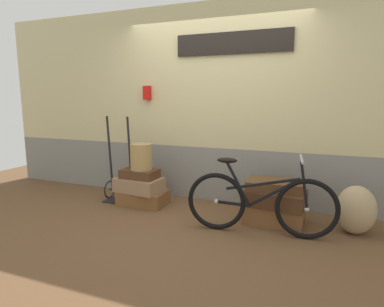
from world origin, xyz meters
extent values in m
cube|color=brown|center=(0.00, 0.00, -0.03)|extent=(9.13, 5.20, 0.06)
cube|color=gray|center=(0.00, 0.85, 0.38)|extent=(7.13, 0.20, 0.76)
cube|color=#CCBC84|center=(0.00, 0.85, 1.74)|extent=(7.13, 0.20, 1.96)
cube|color=black|center=(0.26, 0.73, 2.16)|extent=(1.54, 0.04, 0.28)
cube|color=red|center=(-1.00, 0.71, 1.53)|extent=(0.10, 0.08, 0.20)
cube|color=brown|center=(-0.84, 0.24, 0.09)|extent=(0.65, 0.45, 0.19)
cube|color=#937051|center=(-0.87, 0.20, 0.28)|extent=(0.67, 0.46, 0.19)
cube|color=#4C2D19|center=(-0.86, 0.20, 0.44)|extent=(0.50, 0.32, 0.12)
cube|color=brown|center=(0.95, 0.22, 0.11)|extent=(0.68, 0.48, 0.22)
cube|color=#4C2D19|center=(0.96, 0.18, 0.31)|extent=(0.70, 0.49, 0.18)
cube|color=brown|center=(0.93, 0.22, 0.46)|extent=(0.66, 0.43, 0.11)
cylinder|color=#A8844C|center=(-0.84, 0.21, 0.67)|extent=(0.29, 0.29, 0.35)
torus|color=black|center=(-1.43, 0.30, 0.13)|extent=(0.02, 0.26, 0.26)
torus|color=black|center=(-1.04, 0.30, 0.13)|extent=(0.02, 0.26, 0.26)
cylinder|color=black|center=(-1.24, 0.30, 0.13)|extent=(0.39, 0.02, 0.02)
cylinder|color=black|center=(-1.40, 0.30, 0.67)|extent=(0.03, 0.10, 1.07)
cylinder|color=black|center=(-1.07, 0.30, 0.67)|extent=(0.03, 0.10, 1.07)
cube|color=black|center=(-1.24, 0.19, 0.01)|extent=(0.35, 0.22, 0.02)
ellipsoid|color=tan|center=(1.80, 0.22, 0.27)|extent=(0.41, 0.35, 0.53)
torus|color=black|center=(0.37, -0.23, 0.32)|extent=(0.65, 0.12, 0.65)
sphere|color=#B2B2B7|center=(0.37, -0.23, 0.32)|extent=(0.05, 0.05, 0.05)
torus|color=black|center=(1.32, -0.13, 0.32)|extent=(0.65, 0.12, 0.65)
sphere|color=#B2B2B7|center=(1.32, -0.13, 0.32)|extent=(0.05, 0.05, 0.05)
cube|color=black|center=(0.98, -0.16, 0.47)|extent=(0.53, 0.08, 0.36)
cube|color=black|center=(0.60, -0.20, 0.54)|extent=(0.28, 0.06, 0.48)
cube|color=black|center=(0.55, -0.21, 0.32)|extent=(0.36, 0.06, 0.04)
cube|color=black|center=(0.86, -0.18, 0.56)|extent=(0.76, 0.11, 0.19)
cube|color=black|center=(1.28, -0.13, 0.57)|extent=(0.11, 0.04, 0.50)
ellipsoid|color=black|center=(0.48, -0.22, 0.79)|extent=(0.23, 0.11, 0.06)
cylinder|color=#A5A5AD|center=(1.24, -0.14, 0.85)|extent=(0.07, 0.46, 0.02)
camera|label=1|loc=(1.41, -3.57, 1.46)|focal=30.59mm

